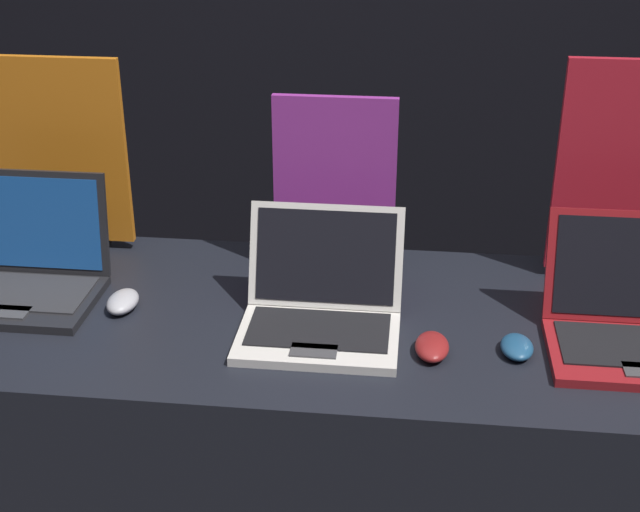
{
  "coord_description": "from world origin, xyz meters",
  "views": [
    {
      "loc": [
        0.19,
        -1.38,
        1.95
      ],
      "look_at": [
        -0.01,
        0.37,
        1.1
      ],
      "focal_mm": 50.0,
      "sensor_mm": 36.0,
      "label": 1
    }
  ],
  "objects_px": {
    "promo_stand_front": "(62,159)",
    "promo_stand_back": "(625,178)",
    "laptop_back": "(640,320)",
    "mouse_front": "(123,302)",
    "promo_stand_middle": "(333,191)",
    "mouse_middle": "(432,347)",
    "laptop_front": "(29,269)",
    "laptop_middle": "(320,305)",
    "mouse_back": "(517,347)"
  },
  "relations": [
    {
      "from": "laptop_front",
      "to": "promo_stand_back",
      "type": "distance_m",
      "value": 1.41
    },
    {
      "from": "mouse_front",
      "to": "laptop_middle",
      "type": "relative_size",
      "value": 0.32
    },
    {
      "from": "promo_stand_front",
      "to": "mouse_middle",
      "type": "distance_m",
      "value": 1.06
    },
    {
      "from": "promo_stand_front",
      "to": "mouse_back",
      "type": "distance_m",
      "value": 1.22
    },
    {
      "from": "mouse_middle",
      "to": "promo_stand_middle",
      "type": "distance_m",
      "value": 0.48
    },
    {
      "from": "laptop_middle",
      "to": "mouse_back",
      "type": "height_order",
      "value": "laptop_middle"
    },
    {
      "from": "laptop_front",
      "to": "laptop_middle",
      "type": "relative_size",
      "value": 0.98
    },
    {
      "from": "laptop_front",
      "to": "mouse_back",
      "type": "relative_size",
      "value": 3.29
    },
    {
      "from": "mouse_middle",
      "to": "promo_stand_back",
      "type": "distance_m",
      "value": 0.64
    },
    {
      "from": "laptop_middle",
      "to": "promo_stand_middle",
      "type": "relative_size",
      "value": 0.78
    },
    {
      "from": "mouse_front",
      "to": "mouse_middle",
      "type": "relative_size",
      "value": 0.96
    },
    {
      "from": "promo_stand_middle",
      "to": "mouse_front",
      "type": "bearing_deg",
      "value": -151.32
    },
    {
      "from": "laptop_front",
      "to": "promo_stand_back",
      "type": "xyz_separation_m",
      "value": [
        1.38,
        0.24,
        0.2
      ]
    },
    {
      "from": "mouse_middle",
      "to": "promo_stand_middle",
      "type": "height_order",
      "value": "promo_stand_middle"
    },
    {
      "from": "promo_stand_front",
      "to": "laptop_middle",
      "type": "distance_m",
      "value": 0.8
    },
    {
      "from": "promo_stand_back",
      "to": "mouse_middle",
      "type": "bearing_deg",
      "value": -136.9
    },
    {
      "from": "mouse_front",
      "to": "promo_stand_middle",
      "type": "height_order",
      "value": "promo_stand_middle"
    },
    {
      "from": "promo_stand_front",
      "to": "promo_stand_middle",
      "type": "relative_size",
      "value": 1.13
    },
    {
      "from": "laptop_back",
      "to": "mouse_middle",
      "type": "bearing_deg",
      "value": -168.77
    },
    {
      "from": "laptop_front",
      "to": "mouse_front",
      "type": "height_order",
      "value": "laptop_front"
    },
    {
      "from": "mouse_middle",
      "to": "promo_stand_middle",
      "type": "bearing_deg",
      "value": 123.98
    },
    {
      "from": "promo_stand_front",
      "to": "promo_stand_middle",
      "type": "height_order",
      "value": "promo_stand_front"
    },
    {
      "from": "mouse_front",
      "to": "promo_stand_back",
      "type": "relative_size",
      "value": 0.2
    },
    {
      "from": "laptop_middle",
      "to": "promo_stand_middle",
      "type": "bearing_deg",
      "value": 90.0
    },
    {
      "from": "laptop_middle",
      "to": "laptop_back",
      "type": "bearing_deg",
      "value": 0.45
    },
    {
      "from": "laptop_front",
      "to": "laptop_middle",
      "type": "height_order",
      "value": "laptop_front"
    },
    {
      "from": "mouse_middle",
      "to": "promo_stand_back",
      "type": "xyz_separation_m",
      "value": [
        0.43,
        0.41,
        0.24
      ]
    },
    {
      "from": "mouse_front",
      "to": "mouse_back",
      "type": "xyz_separation_m",
      "value": [
        0.88,
        -0.09,
        -0.0
      ]
    },
    {
      "from": "promo_stand_front",
      "to": "laptop_front",
      "type": "bearing_deg",
      "value": -90.0
    },
    {
      "from": "mouse_front",
      "to": "promo_stand_front",
      "type": "bearing_deg",
      "value": 126.76
    },
    {
      "from": "laptop_front",
      "to": "promo_stand_front",
      "type": "xyz_separation_m",
      "value": [
        -0.0,
        0.27,
        0.18
      ]
    },
    {
      "from": "laptop_front",
      "to": "mouse_back",
      "type": "distance_m",
      "value": 1.13
    },
    {
      "from": "laptop_middle",
      "to": "mouse_middle",
      "type": "relative_size",
      "value": 2.99
    },
    {
      "from": "laptop_front",
      "to": "laptop_middle",
      "type": "distance_m",
      "value": 0.7
    },
    {
      "from": "promo_stand_front",
      "to": "laptop_back",
      "type": "distance_m",
      "value": 1.43
    },
    {
      "from": "promo_stand_middle",
      "to": "laptop_back",
      "type": "bearing_deg",
      "value": -22.32
    },
    {
      "from": "mouse_middle",
      "to": "laptop_front",
      "type": "bearing_deg",
      "value": 170.09
    },
    {
      "from": "mouse_middle",
      "to": "mouse_front",
      "type": "bearing_deg",
      "value": 170.74
    },
    {
      "from": "promo_stand_front",
      "to": "mouse_front",
      "type": "bearing_deg",
      "value": -53.24
    },
    {
      "from": "laptop_middle",
      "to": "mouse_front",
      "type": "bearing_deg",
      "value": 175.77
    },
    {
      "from": "mouse_front",
      "to": "laptop_middle",
      "type": "height_order",
      "value": "laptop_middle"
    },
    {
      "from": "mouse_middle",
      "to": "mouse_back",
      "type": "height_order",
      "value": "mouse_middle"
    },
    {
      "from": "laptop_front",
      "to": "promo_stand_back",
      "type": "relative_size",
      "value": 0.63
    },
    {
      "from": "mouse_front",
      "to": "mouse_middle",
      "type": "xyz_separation_m",
      "value": [
        0.71,
        -0.12,
        -0.0
      ]
    },
    {
      "from": "promo_stand_middle",
      "to": "laptop_middle",
      "type": "bearing_deg",
      "value": -90.0
    },
    {
      "from": "promo_stand_middle",
      "to": "promo_stand_back",
      "type": "distance_m",
      "value": 0.68
    },
    {
      "from": "promo_stand_middle",
      "to": "laptop_back",
      "type": "xyz_separation_m",
      "value": [
        0.68,
        -0.28,
        -0.15
      ]
    },
    {
      "from": "promo_stand_front",
      "to": "promo_stand_back",
      "type": "height_order",
      "value": "promo_stand_back"
    },
    {
      "from": "promo_stand_middle",
      "to": "promo_stand_back",
      "type": "height_order",
      "value": "promo_stand_back"
    },
    {
      "from": "laptop_back",
      "to": "promo_stand_back",
      "type": "bearing_deg",
      "value": 90.0
    }
  ]
}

